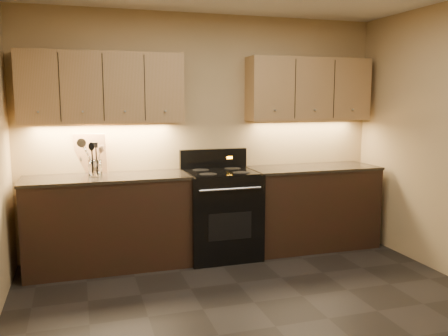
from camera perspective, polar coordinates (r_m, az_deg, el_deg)
The scene contains 15 objects.
floor at distance 3.76m, azimuth 6.22°, elevation -18.43°, with size 4.00×4.00×0.00m, color black.
wall_back at distance 5.27m, azimuth -2.26°, elevation 4.05°, with size 4.00×0.04×2.60m, color tan.
counter_left at distance 4.94m, azimuth -13.78°, elevation -6.30°, with size 1.62×0.62×0.93m.
counter_right at distance 5.55m, azimuth 10.51°, elevation -4.59°, with size 1.46×0.62×0.93m.
stove at distance 5.12m, azimuth -0.41°, elevation -5.39°, with size 0.76×0.68×1.14m.
upper_cab_left at distance 4.93m, azimuth -14.43°, elevation 9.32°, with size 1.60×0.30×0.70m, color #A37C51.
upper_cab_right at distance 5.54m, azimuth 10.15°, elevation 9.31°, with size 1.44×0.30×0.70m, color #A37C51.
outlet_plate at distance 5.10m, azimuth -16.48°, elevation 1.55°, with size 0.09×0.01×0.12m, color #B2B5BA.
utensil_crock at distance 4.87m, azimuth -15.24°, elevation -0.07°, with size 0.16×0.16×0.16m.
cutting_board at distance 5.07m, azimuth -15.74°, elevation 1.70°, with size 0.33×0.02×0.41m, color tan.
wooden_spoon at distance 4.84m, azimuth -15.51°, elevation 0.96°, with size 0.06×0.06×0.30m, color tan, non-canonical shape.
black_spoon at distance 4.87m, azimuth -15.47°, elevation 1.18°, with size 0.06×0.06×0.33m, color black, non-canonical shape.
black_turner at distance 4.83m, azimuth -15.06°, elevation 1.14°, with size 0.08×0.08×0.33m, color black, non-canonical shape.
steel_spatula at distance 4.87m, azimuth -14.91°, elevation 1.52°, with size 0.08×0.08×0.39m, color silver, non-canonical shape.
steel_skimmer at distance 4.85m, azimuth -15.00°, elevation 1.42°, with size 0.09×0.09×0.37m, color silver, non-canonical shape.
Camera 1 is at (-1.36, -3.07, 1.69)m, focal length 38.00 mm.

